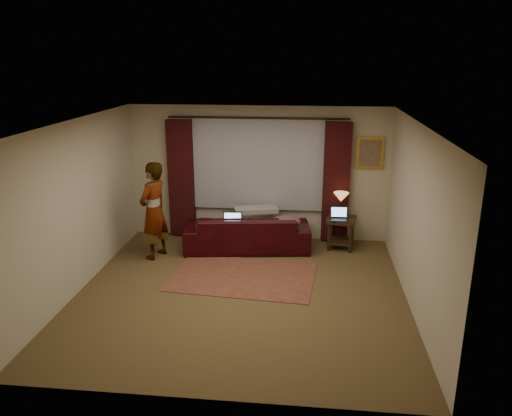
{
  "coord_description": "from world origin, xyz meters",
  "views": [
    {
      "loc": [
        0.98,
        -6.88,
        3.51
      ],
      "look_at": [
        0.1,
        1.2,
        1.0
      ],
      "focal_mm": 35.0,
      "sensor_mm": 36.0,
      "label": 1
    }
  ],
  "objects_px": {
    "sofa": "(247,225)",
    "person": "(154,211)",
    "laptop_sofa": "(232,221)",
    "tiffany_lamp": "(341,204)",
    "laptop_table": "(340,214)",
    "end_table": "(341,233)"
  },
  "relations": [
    {
      "from": "laptop_sofa",
      "to": "end_table",
      "type": "relative_size",
      "value": 0.64
    },
    {
      "from": "sofa",
      "to": "laptop_sofa",
      "type": "bearing_deg",
      "value": 26.36
    },
    {
      "from": "laptop_table",
      "to": "person",
      "type": "bearing_deg",
      "value": -171.38
    },
    {
      "from": "laptop_sofa",
      "to": "tiffany_lamp",
      "type": "relative_size",
      "value": 0.84
    },
    {
      "from": "tiffany_lamp",
      "to": "laptop_table",
      "type": "distance_m",
      "value": 0.27
    },
    {
      "from": "end_table",
      "to": "laptop_table",
      "type": "bearing_deg",
      "value": -110.07
    },
    {
      "from": "end_table",
      "to": "person",
      "type": "distance_m",
      "value": 3.47
    },
    {
      "from": "laptop_sofa",
      "to": "end_table",
      "type": "height_order",
      "value": "laptop_sofa"
    },
    {
      "from": "tiffany_lamp",
      "to": "person",
      "type": "xyz_separation_m",
      "value": [
        -3.31,
        -0.89,
        0.05
      ]
    },
    {
      "from": "tiffany_lamp",
      "to": "person",
      "type": "distance_m",
      "value": 3.43
    },
    {
      "from": "sofa",
      "to": "person",
      "type": "height_order",
      "value": "person"
    },
    {
      "from": "sofa",
      "to": "person",
      "type": "distance_m",
      "value": 1.73
    },
    {
      "from": "laptop_table",
      "to": "laptop_sofa",
      "type": "bearing_deg",
      "value": -175.27
    },
    {
      "from": "laptop_table",
      "to": "person",
      "type": "xyz_separation_m",
      "value": [
        -3.28,
        -0.65,
        0.16
      ]
    },
    {
      "from": "tiffany_lamp",
      "to": "person",
      "type": "height_order",
      "value": "person"
    },
    {
      "from": "person",
      "to": "end_table",
      "type": "bearing_deg",
      "value": 123.85
    },
    {
      "from": "tiffany_lamp",
      "to": "sofa",
      "type": "bearing_deg",
      "value": -169.4
    },
    {
      "from": "end_table",
      "to": "person",
      "type": "relative_size",
      "value": 0.34
    },
    {
      "from": "laptop_table",
      "to": "person",
      "type": "distance_m",
      "value": 3.35
    },
    {
      "from": "sofa",
      "to": "laptop_table",
      "type": "xyz_separation_m",
      "value": [
        1.7,
        0.08,
        0.25
      ]
    },
    {
      "from": "sofa",
      "to": "person",
      "type": "relative_size",
      "value": 1.33
    },
    {
      "from": "laptop_sofa",
      "to": "end_table",
      "type": "distance_m",
      "value": 2.06
    }
  ]
}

